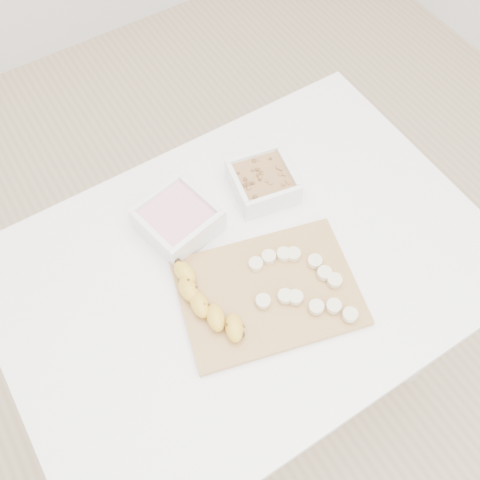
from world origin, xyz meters
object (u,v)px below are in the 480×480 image
cutting_board (268,292)px  banana (208,303)px  bowl_yogurt (178,219)px  table (247,286)px  bowl_granola (263,182)px

cutting_board → banana: banana is taller
bowl_yogurt → cutting_board: (0.08, -0.23, -0.03)m
table → bowl_granola: 0.23m
table → banana: 0.18m
cutting_board → banana: 0.12m
banana → bowl_granola: bearing=39.7°
bowl_granola → cutting_board: 0.25m
bowl_granola → banana: bowl_granola is taller
table → banana: banana is taller
bowl_yogurt → banana: size_ratio=0.85×
bowl_granola → banana: (-0.25, -0.18, 0.00)m
banana → table: bearing=22.5°
table → banana: size_ratio=5.06×
table → banana: bearing=-160.7°
bowl_yogurt → bowl_granola: 0.20m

